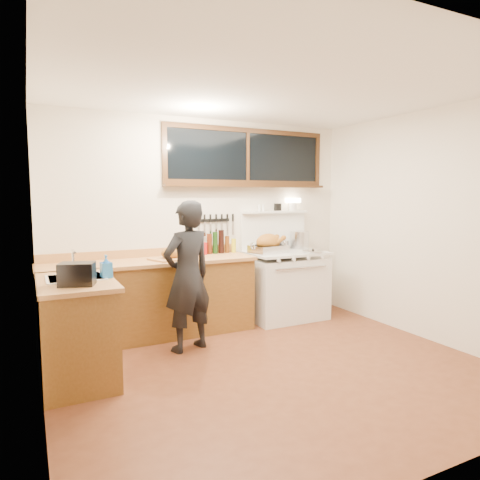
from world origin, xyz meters
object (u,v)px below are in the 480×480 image
cutting_board (171,255)px  vintage_stove (285,283)px  roast_turkey (269,245)px  man (188,276)px

cutting_board → vintage_stove: bearing=0.4°
cutting_board → roast_turkey: (1.30, -0.00, 0.05)m
vintage_stove → roast_turkey: size_ratio=3.28×
man → roast_turkey: 1.42m
cutting_board → roast_turkey: bearing=-0.1°
man → roast_turkey: (1.30, 0.54, 0.21)m
man → cutting_board: bearing=90.3°
vintage_stove → man: bearing=-160.5°
roast_turkey → man: bearing=-157.4°
man → roast_turkey: bearing=22.6°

